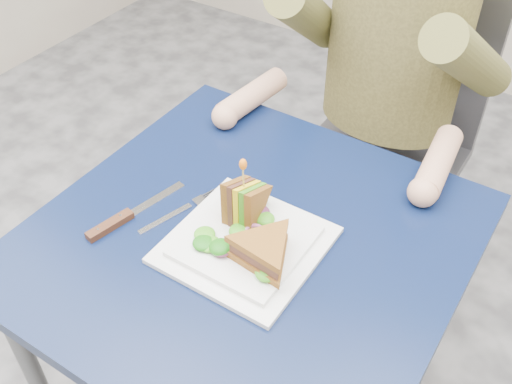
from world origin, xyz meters
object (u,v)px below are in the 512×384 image
Objects in this scene: diner at (400,12)px; fork at (178,212)px; plate at (245,243)px; sandwich_flat at (264,251)px; chair at (394,122)px; knife at (119,220)px; sandwich_upright at (244,204)px; table at (248,265)px.

diner is 4.26× the size of fork.
plate is 1.73× the size of sandwich_flat.
fork is (-0.14, -0.77, 0.19)m from chair.
diner reaches higher than knife.
chair is 6.60× the size of sandwich_upright.
plate is at bearing -53.68° from sandwich_upright.
sandwich_flat is at bearing -38.48° from sandwich_upright.
chair is at bearing 90.91° from plate.
sandwich_upright is 0.24m from knife.
plate is 0.07m from sandwich_flat.
sandwich_upright is (-0.02, -0.73, 0.24)m from chair.
chair is 6.19× the size of sandwich_flat.
chair is 0.90m from knife.
sandwich_flat is at bearing -85.17° from chair.
plate is at bearing -0.88° from fork.
chair reaches higher than plate.
sandwich_flat is 0.11m from sandwich_upright.
chair is at bearing 90.00° from diner.
sandwich_upright is (-0.02, -0.61, -0.13)m from diner.
sandwich_flat is (0.07, -0.05, 0.12)m from table.
chair is at bearing 88.35° from sandwich_upright.
fork is at bearing -102.41° from diner.
sandwich_upright is at bearing 31.43° from knife.
plate is (0.01, -0.66, -0.18)m from diner.
table is at bearing -44.77° from sandwich_upright.
sandwich_flat is at bearing -7.38° from fork.
sandwich_upright is at bearing 135.23° from table.
chair reaches higher than sandwich_flat.
sandwich_flat reaches higher than knife.
diner is at bearing 88.05° from sandwich_upright.
diner is 0.70m from sandwich_flat.
table is 0.14m from sandwich_upright.
diner is 0.63m from sandwich_upright.
fork reaches higher than table.
diner is at bearing 77.59° from fork.
knife is at bearing -104.59° from chair.
sandwich_upright is (-0.02, 0.02, 0.13)m from table.
fork is at bearing -100.64° from chair.
sandwich_upright is at bearing -91.95° from diner.
diner is 5.29× the size of sandwich_upright.
sandwich_flat is 0.68× the size of knife.
table is 0.75m from chair.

